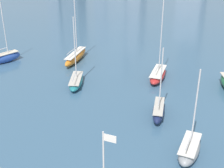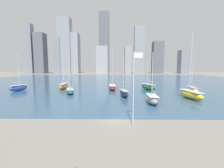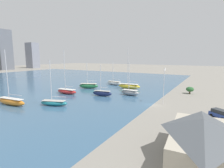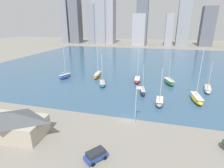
{
  "view_description": "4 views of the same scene",
  "coord_description": "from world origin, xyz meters",
  "px_view_note": "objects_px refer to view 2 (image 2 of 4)",
  "views": [
    {
      "loc": [
        10.96,
        -21.71,
        24.86
      ],
      "look_at": [
        -5.21,
        18.19,
        4.07
      ],
      "focal_mm": 50.0,
      "sensor_mm": 36.0,
      "label": 1
    },
    {
      "loc": [
        -0.29,
        -22.71,
        8.14
      ],
      "look_at": [
        -0.87,
        8.72,
        4.62
      ],
      "focal_mm": 24.0,
      "sensor_mm": 36.0,
      "label": 2
    },
    {
      "loc": [
        -46.19,
        -13.95,
        13.16
      ],
      "look_at": [
        -2.65,
        11.47,
        5.33
      ],
      "focal_mm": 28.0,
      "sensor_mm": 36.0,
      "label": 3
    },
    {
      "loc": [
        6.37,
        -40.18,
        23.76
      ],
      "look_at": [
        -6.61,
        9.45,
        5.9
      ],
      "focal_mm": 28.0,
      "sensor_mm": 36.0,
      "label": 4
    }
  ],
  "objects_px": {
    "flag_pole": "(134,86)",
    "sailboat_orange": "(63,86)",
    "sailboat_yellow": "(191,94)",
    "sailboat_navy": "(124,93)",
    "sailboat_gray": "(152,99)",
    "sailboat_white": "(192,89)",
    "sailboat_red": "(112,87)",
    "sailboat_teal": "(70,91)",
    "sailboat_blue": "(19,88)",
    "sailboat_green": "(148,87)"
  },
  "relations": [
    {
      "from": "sailboat_gray",
      "to": "sailboat_white",
      "type": "distance_m",
      "value": 23.45
    },
    {
      "from": "sailboat_green",
      "to": "flag_pole",
      "type": "bearing_deg",
      "value": -127.26
    },
    {
      "from": "sailboat_yellow",
      "to": "sailboat_gray",
      "type": "height_order",
      "value": "sailboat_yellow"
    },
    {
      "from": "sailboat_yellow",
      "to": "sailboat_teal",
      "type": "xyz_separation_m",
      "value": [
        -33.8,
        6.98,
        -0.3
      ]
    },
    {
      "from": "flag_pole",
      "to": "sailboat_red",
      "type": "bearing_deg",
      "value": 95.99
    },
    {
      "from": "flag_pole",
      "to": "sailboat_yellow",
      "type": "relative_size",
      "value": 0.61
    },
    {
      "from": "flag_pole",
      "to": "sailboat_white",
      "type": "height_order",
      "value": "sailboat_white"
    },
    {
      "from": "sailboat_gray",
      "to": "sailboat_teal",
      "type": "bearing_deg",
      "value": 152.68
    },
    {
      "from": "sailboat_white",
      "to": "sailboat_blue",
      "type": "bearing_deg",
      "value": -171.53
    },
    {
      "from": "sailboat_blue",
      "to": "sailboat_white",
      "type": "bearing_deg",
      "value": 21.16
    },
    {
      "from": "sailboat_yellow",
      "to": "sailboat_navy",
      "type": "xyz_separation_m",
      "value": [
        -17.27,
        2.1,
        -0.11
      ]
    },
    {
      "from": "sailboat_yellow",
      "to": "sailboat_orange",
      "type": "height_order",
      "value": "sailboat_yellow"
    },
    {
      "from": "sailboat_teal",
      "to": "sailboat_navy",
      "type": "bearing_deg",
      "value": -36.27
    },
    {
      "from": "sailboat_green",
      "to": "sailboat_gray",
      "type": "bearing_deg",
      "value": -121.58
    },
    {
      "from": "sailboat_navy",
      "to": "sailboat_green",
      "type": "relative_size",
      "value": 0.99
    },
    {
      "from": "sailboat_yellow",
      "to": "sailboat_blue",
      "type": "height_order",
      "value": "sailboat_yellow"
    },
    {
      "from": "flag_pole",
      "to": "sailboat_gray",
      "type": "relative_size",
      "value": 0.89
    },
    {
      "from": "sailboat_orange",
      "to": "sailboat_navy",
      "type": "relative_size",
      "value": 1.41
    },
    {
      "from": "sailboat_blue",
      "to": "sailboat_teal",
      "type": "bearing_deg",
      "value": 8.92
    },
    {
      "from": "sailboat_blue",
      "to": "sailboat_green",
      "type": "bearing_deg",
      "value": 26.94
    },
    {
      "from": "flag_pole",
      "to": "sailboat_white",
      "type": "bearing_deg",
      "value": 51.63
    },
    {
      "from": "flag_pole",
      "to": "sailboat_gray",
      "type": "bearing_deg",
      "value": 65.74
    },
    {
      "from": "sailboat_gray",
      "to": "sailboat_navy",
      "type": "height_order",
      "value": "sailboat_gray"
    },
    {
      "from": "sailboat_gray",
      "to": "sailboat_teal",
      "type": "distance_m",
      "value": 25.68
    },
    {
      "from": "sailboat_teal",
      "to": "sailboat_white",
      "type": "height_order",
      "value": "sailboat_teal"
    },
    {
      "from": "sailboat_navy",
      "to": "sailboat_white",
      "type": "xyz_separation_m",
      "value": [
        22.94,
        8.37,
        -0.08
      ]
    },
    {
      "from": "sailboat_green",
      "to": "sailboat_navy",
      "type": "bearing_deg",
      "value": -147.48
    },
    {
      "from": "sailboat_yellow",
      "to": "sailboat_orange",
      "type": "relative_size",
      "value": 1.12
    },
    {
      "from": "sailboat_yellow",
      "to": "sailboat_teal",
      "type": "distance_m",
      "value": 34.52
    },
    {
      "from": "sailboat_white",
      "to": "sailboat_orange",
      "type": "bearing_deg",
      "value": -179.29
    },
    {
      "from": "sailboat_blue",
      "to": "sailboat_yellow",
      "type": "bearing_deg",
      "value": 9.92
    },
    {
      "from": "sailboat_blue",
      "to": "sailboat_green",
      "type": "height_order",
      "value": "sailboat_blue"
    },
    {
      "from": "sailboat_teal",
      "to": "sailboat_blue",
      "type": "height_order",
      "value": "sailboat_blue"
    },
    {
      "from": "sailboat_orange",
      "to": "sailboat_green",
      "type": "bearing_deg",
      "value": -9.22
    },
    {
      "from": "sailboat_red",
      "to": "sailboat_green",
      "type": "xyz_separation_m",
      "value": [
        12.99,
        0.16,
        0.12
      ]
    },
    {
      "from": "sailboat_gray",
      "to": "sailboat_orange",
      "type": "distance_m",
      "value": 36.26
    },
    {
      "from": "sailboat_red",
      "to": "sailboat_navy",
      "type": "bearing_deg",
      "value": -78.26
    },
    {
      "from": "sailboat_yellow",
      "to": "sailboat_gray",
      "type": "distance_m",
      "value": 12.72
    },
    {
      "from": "flag_pole",
      "to": "sailboat_green",
      "type": "xyz_separation_m",
      "value": [
        9.48,
        33.7,
        -4.51
      ]
    },
    {
      "from": "sailboat_teal",
      "to": "sailboat_blue",
      "type": "distance_m",
      "value": 19.68
    },
    {
      "from": "sailboat_gray",
      "to": "sailboat_white",
      "type": "xyz_separation_m",
      "value": [
        17.09,
        16.06,
        -0.1
      ]
    },
    {
      "from": "sailboat_red",
      "to": "sailboat_teal",
      "type": "bearing_deg",
      "value": -151.28
    },
    {
      "from": "flag_pole",
      "to": "sailboat_blue",
      "type": "xyz_separation_m",
      "value": [
        -35.76,
        29.92,
        -4.47
      ]
    },
    {
      "from": "sailboat_red",
      "to": "sailboat_teal",
      "type": "xyz_separation_m",
      "value": [
        -13.08,
        -8.12,
        -0.14
      ]
    },
    {
      "from": "sailboat_blue",
      "to": "sailboat_white",
      "type": "relative_size",
      "value": 1.21
    },
    {
      "from": "sailboat_gray",
      "to": "sailboat_orange",
      "type": "relative_size",
      "value": 0.76
    },
    {
      "from": "sailboat_yellow",
      "to": "sailboat_green",
      "type": "xyz_separation_m",
      "value": [
        -7.73,
        15.27,
        -0.03
      ]
    },
    {
      "from": "sailboat_red",
      "to": "sailboat_orange",
      "type": "relative_size",
      "value": 1.04
    },
    {
      "from": "sailboat_teal",
      "to": "sailboat_green",
      "type": "distance_m",
      "value": 27.36
    },
    {
      "from": "flag_pole",
      "to": "sailboat_orange",
      "type": "distance_m",
      "value": 42.42
    }
  ]
}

